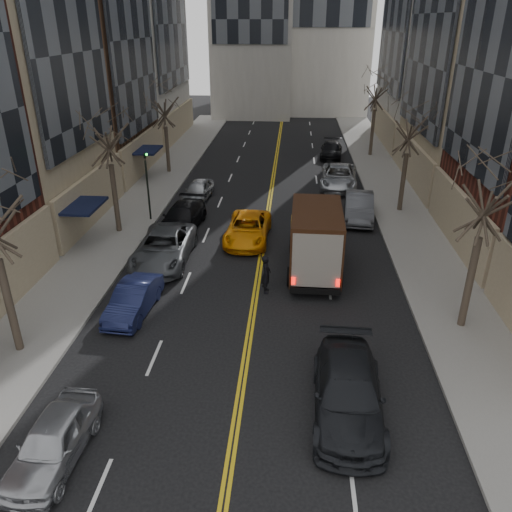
# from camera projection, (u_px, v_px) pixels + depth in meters

# --- Properties ---
(sidewalk_left) EXTENTS (4.00, 66.00, 0.15)m
(sidewalk_left) POSITION_uv_depth(u_px,v_px,m) (148.00, 195.00, 36.53)
(sidewalk_left) COLOR slate
(sidewalk_left) RESTS_ON ground
(sidewalk_right) EXTENTS (4.00, 66.00, 0.15)m
(sidewalk_right) POSITION_uv_depth(u_px,v_px,m) (397.00, 201.00, 35.32)
(sidewalk_right) COLOR slate
(sidewalk_right) RESTS_ON ground
(tree_lf_mid) EXTENTS (3.20, 3.20, 8.91)m
(tree_lf_mid) POSITION_uv_depth(u_px,v_px,m) (106.00, 122.00, 27.41)
(tree_lf_mid) COLOR #382D23
(tree_lf_mid) RESTS_ON sidewalk_left
(tree_lf_far) EXTENTS (3.20, 3.20, 8.12)m
(tree_lf_far) POSITION_uv_depth(u_px,v_px,m) (164.00, 99.00, 39.36)
(tree_lf_far) COLOR #382D23
(tree_lf_far) RESTS_ON sidewalk_left
(tree_rt_near) EXTENTS (3.20, 3.20, 8.71)m
(tree_rt_near) POSITION_uv_depth(u_px,v_px,m) (491.00, 179.00, 18.18)
(tree_rt_near) COLOR #382D23
(tree_rt_near) RESTS_ON sidewalk_right
(tree_rt_mid) EXTENTS (3.20, 3.20, 8.32)m
(tree_rt_mid) POSITION_uv_depth(u_px,v_px,m) (411.00, 118.00, 30.91)
(tree_rt_mid) COLOR #382D23
(tree_rt_mid) RESTS_ON sidewalk_right
(tree_rt_far) EXTENTS (3.20, 3.20, 9.11)m
(tree_rt_far) POSITION_uv_depth(u_px,v_px,m) (377.00, 81.00, 44.17)
(tree_rt_far) COLOR #382D23
(tree_rt_far) RESTS_ON sidewalk_right
(traffic_signal) EXTENTS (0.29, 0.26, 4.70)m
(traffic_signal) POSITION_uv_depth(u_px,v_px,m) (147.00, 179.00, 30.74)
(traffic_signal) COLOR black
(traffic_signal) RESTS_ON sidewalk_left
(ups_truck) EXTENTS (2.73, 6.44, 3.50)m
(ups_truck) POSITION_uv_depth(u_px,v_px,m) (315.00, 239.00, 24.93)
(ups_truck) COLOR black
(ups_truck) RESTS_ON ground
(observer_sedan) EXTENTS (2.45, 5.59, 1.60)m
(observer_sedan) POSITION_uv_depth(u_px,v_px,m) (348.00, 393.00, 16.11)
(observer_sedan) COLOR black
(observer_sedan) RESTS_ON ground
(taxi) EXTENTS (2.58, 5.28, 1.44)m
(taxi) POSITION_uv_depth(u_px,v_px,m) (248.00, 229.00, 28.90)
(taxi) COLOR orange
(taxi) RESTS_ON ground
(pedestrian) EXTENTS (0.45, 0.68, 1.87)m
(pedestrian) POSITION_uv_depth(u_px,v_px,m) (266.00, 274.00, 23.30)
(pedestrian) COLOR black
(pedestrian) RESTS_ON ground
(parked_lf_a) EXTENTS (1.80, 4.13, 1.38)m
(parked_lf_a) POSITION_uv_depth(u_px,v_px,m) (53.00, 441.00, 14.40)
(parked_lf_a) COLOR #ACAFB4
(parked_lf_a) RESTS_ON ground
(parked_lf_b) EXTENTS (1.74, 4.18, 1.35)m
(parked_lf_b) POSITION_uv_depth(u_px,v_px,m) (133.00, 299.00, 21.71)
(parked_lf_b) COLOR #12173A
(parked_lf_b) RESTS_ON ground
(parked_lf_c) EXTENTS (2.78, 5.93, 1.64)m
(parked_lf_c) POSITION_uv_depth(u_px,v_px,m) (164.00, 247.00, 26.31)
(parked_lf_c) COLOR #44474B
(parked_lf_c) RESTS_ON ground
(parked_lf_d) EXTENTS (2.57, 5.31, 1.49)m
(parked_lf_d) POSITION_uv_depth(u_px,v_px,m) (182.00, 217.00, 30.52)
(parked_lf_d) COLOR black
(parked_lf_d) RESTS_ON ground
(parked_lf_e) EXTENTS (2.00, 4.18, 1.38)m
(parked_lf_e) POSITION_uv_depth(u_px,v_px,m) (198.00, 190.00, 35.48)
(parked_lf_e) COLOR #AEB2B6
(parked_lf_e) RESTS_ON ground
(parked_rt_a) EXTENTS (2.20, 5.13, 1.64)m
(parked_rt_a) POSITION_uv_depth(u_px,v_px,m) (359.00, 207.00, 32.00)
(parked_rt_a) COLOR #494B51
(parked_rt_a) RESTS_ON ground
(parked_rt_b) EXTENTS (3.19, 6.06, 1.62)m
(parked_rt_b) POSITION_uv_depth(u_px,v_px,m) (339.00, 177.00, 38.16)
(parked_rt_b) COLOR #B3B6BB
(parked_rt_b) RESTS_ON ground
(parked_rt_c) EXTENTS (2.42, 4.96, 1.39)m
(parked_rt_c) POSITION_uv_depth(u_px,v_px,m) (331.00, 150.00, 46.40)
(parked_rt_c) COLOR black
(parked_rt_c) RESTS_ON ground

